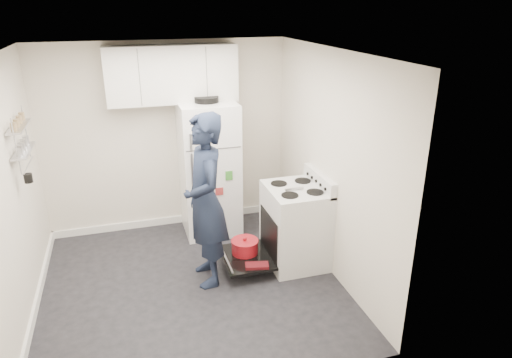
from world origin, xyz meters
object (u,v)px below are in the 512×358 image
object	(u,v)px
electric_range	(294,226)
refrigerator	(209,168)
open_oven_door	(246,252)
person	(205,201)

from	to	relation	value
electric_range	refrigerator	world-z (taller)	refrigerator
electric_range	open_oven_door	world-z (taller)	electric_range
person	refrigerator	bearing A→B (deg)	164.56
open_oven_door	refrigerator	xyz separation A→B (m)	(-0.20, 1.06, 0.69)
person	open_oven_door	bearing A→B (deg)	101.34
electric_range	refrigerator	bearing A→B (deg)	125.37
refrigerator	electric_range	bearing A→B (deg)	-54.63
electric_range	open_oven_door	xyz separation A→B (m)	(-0.59, 0.04, -0.27)
refrigerator	person	distance (m)	1.20
refrigerator	person	bearing A→B (deg)	-103.19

